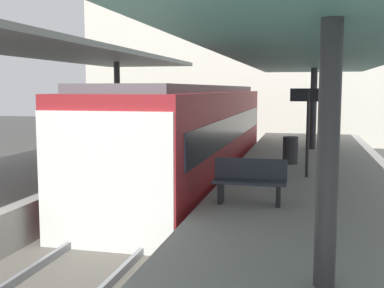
% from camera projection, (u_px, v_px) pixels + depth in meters
% --- Properties ---
extents(ground_plane, '(80.00, 80.00, 0.00)m').
position_uv_depth(ground_plane, '(146.00, 227.00, 11.11)').
color(ground_plane, '#383835').
extents(platform_left, '(4.40, 28.00, 1.00)m').
position_uv_depth(platform_left, '(1.00, 198.00, 11.93)').
color(platform_left, gray).
rests_on(platform_left, ground_plane).
extents(platform_right, '(4.40, 28.00, 1.00)m').
position_uv_depth(platform_right, '(315.00, 217.00, 10.18)').
color(platform_right, gray).
rests_on(platform_right, ground_plane).
extents(track_ballast, '(3.20, 28.00, 0.20)m').
position_uv_depth(track_ballast, '(146.00, 223.00, 11.10)').
color(track_ballast, '#59544C').
rests_on(track_ballast, ground_plane).
extents(rail_near_side, '(0.08, 28.00, 0.14)m').
position_uv_depth(rail_near_side, '(116.00, 214.00, 11.24)').
color(rail_near_side, slate).
rests_on(rail_near_side, track_ballast).
extents(rail_far_side, '(0.08, 28.00, 0.14)m').
position_uv_depth(rail_far_side, '(176.00, 218.00, 10.91)').
color(rail_far_side, slate).
rests_on(rail_far_side, track_ballast).
extents(commuter_train, '(2.78, 14.29, 3.10)m').
position_uv_depth(commuter_train, '(193.00, 134.00, 15.58)').
color(commuter_train, maroon).
rests_on(commuter_train, track_ballast).
extents(canopy_left, '(4.18, 21.00, 3.42)m').
position_uv_depth(canopy_left, '(26.00, 48.00, 12.85)').
color(canopy_left, '#333335').
rests_on(canopy_left, platform_left).
extents(canopy_right, '(4.18, 21.00, 3.10)m').
position_uv_depth(canopy_right, '(319.00, 55.00, 11.13)').
color(canopy_right, '#333335').
rests_on(canopy_right, platform_right).
extents(platform_bench, '(1.40, 0.41, 0.86)m').
position_uv_depth(platform_bench, '(250.00, 180.00, 9.18)').
color(platform_bench, black).
rests_on(platform_bench, platform_right).
extents(platform_sign, '(0.90, 0.08, 2.21)m').
position_uv_depth(platform_sign, '(308.00, 112.00, 11.82)').
color(platform_sign, '#262628').
rests_on(platform_sign, platform_right).
extents(litter_bin, '(0.44, 0.44, 0.80)m').
position_uv_depth(litter_bin, '(290.00, 150.00, 14.12)').
color(litter_bin, '#2D2D30').
rests_on(litter_bin, platform_right).
extents(passenger_near_bench, '(0.36, 0.36, 1.72)m').
position_uv_depth(passenger_near_bench, '(323.00, 127.00, 16.27)').
color(passenger_near_bench, '#7A337A').
rests_on(passenger_near_bench, platform_right).
extents(station_building_backdrop, '(18.00, 6.00, 11.00)m').
position_uv_depth(station_building_backdrop, '(239.00, 52.00, 29.95)').
color(station_building_backdrop, beige).
rests_on(station_building_backdrop, ground_plane).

